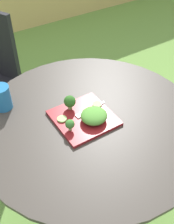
# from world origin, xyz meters

# --- Properties ---
(ground_plane) EXTENTS (12.00, 12.00, 0.00)m
(ground_plane) POSITION_xyz_m (0.00, 0.00, 0.00)
(ground_plane) COLOR #669342
(patio_table) EXTENTS (0.97, 0.97, 0.71)m
(patio_table) POSITION_xyz_m (0.00, 0.00, 0.48)
(patio_table) COLOR #38332D
(patio_table) RESTS_ON ground_plane
(salad_plate) EXTENTS (0.24, 0.24, 0.01)m
(salad_plate) POSITION_xyz_m (-0.03, 0.01, 0.72)
(salad_plate) COLOR maroon
(salad_plate) RESTS_ON patio_table
(drinking_glass) EXTENTS (0.08, 0.08, 0.11)m
(drinking_glass) POSITION_xyz_m (-0.29, 0.27, 0.76)
(drinking_glass) COLOR #236BA8
(drinking_glass) RESTS_ON patio_table
(fork) EXTENTS (0.15, 0.03, 0.00)m
(fork) POSITION_xyz_m (0.01, 0.03, 0.73)
(fork) COLOR silver
(fork) RESTS_ON salad_plate
(lettuce_mound) EXTENTS (0.11, 0.11, 0.05)m
(lettuce_mound) POSITION_xyz_m (-0.00, -0.03, 0.75)
(lettuce_mound) COLOR #519338
(lettuce_mound) RESTS_ON salad_plate
(broccoli_floret_0) EXTENTS (0.05, 0.05, 0.07)m
(broccoli_floret_0) POSITION_xyz_m (-0.05, 0.09, 0.77)
(broccoli_floret_0) COLOR #99B770
(broccoli_floret_0) RESTS_ON salad_plate
(broccoli_floret_1) EXTENTS (0.04, 0.04, 0.05)m
(broccoli_floret_1) POSITION_xyz_m (-0.11, -0.02, 0.76)
(broccoli_floret_1) COLOR #99B770
(broccoli_floret_1) RESTS_ON salad_plate
(cucumber_slice_0) EXTENTS (0.04, 0.04, 0.01)m
(cucumber_slice_0) POSITION_xyz_m (0.07, 0.04, 0.73)
(cucumber_slice_0) COLOR #8EB766
(cucumber_slice_0) RESTS_ON salad_plate
(cucumber_slice_1) EXTENTS (0.04, 0.04, 0.01)m
(cucumber_slice_1) POSITION_xyz_m (-0.11, 0.05, 0.73)
(cucumber_slice_1) COLOR #8EB766
(cucumber_slice_1) RESTS_ON salad_plate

